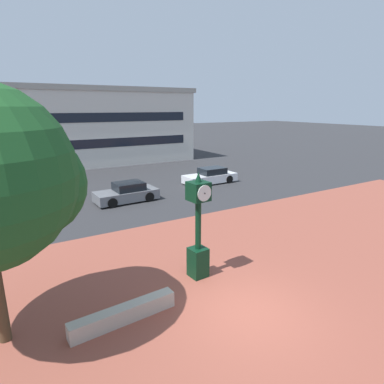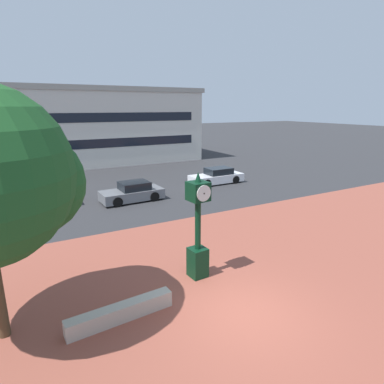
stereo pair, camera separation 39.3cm
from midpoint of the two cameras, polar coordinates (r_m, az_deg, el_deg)
name	(u,v)px [view 2 (the right image)]	position (r m, az deg, el deg)	size (l,w,h in m)	color
ground_plane	(245,313)	(10.68, 10.44, -20.33)	(200.00, 200.00, 0.00)	#2D2D30
plaza_brick_paving	(207,279)	(12.21, 3.56, -15.19)	(44.00, 12.50, 0.01)	brown
planter_wall	(121,313)	(10.28, -11.29, -20.22)	(3.20, 0.40, 0.50)	#ADA393
street_clock	(198,231)	(11.64, 2.02, -6.88)	(0.72, 0.78, 3.96)	black
car_street_near	(39,198)	(22.16, -25.03, -1.03)	(4.33, 1.91, 1.28)	tan
car_street_far	(217,177)	(26.46, 4.85, 2.75)	(4.46, 1.84, 1.28)	silver
car_street_distant	(132,192)	(21.77, -10.00, -0.09)	(4.14, 2.02, 1.28)	slate
civic_building	(68,125)	(39.40, -20.88, 10.97)	(28.09, 12.86, 8.11)	beige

